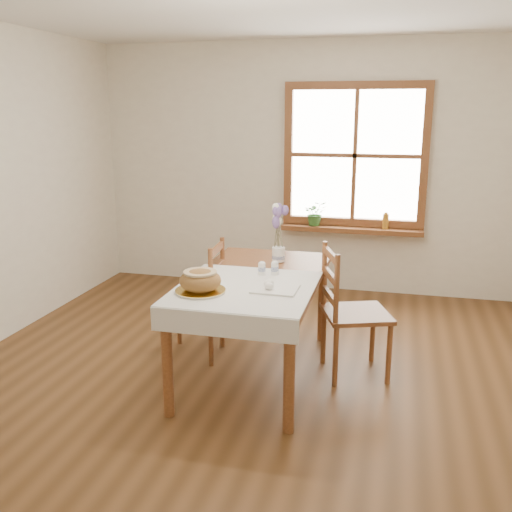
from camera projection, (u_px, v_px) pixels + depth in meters
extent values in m
plane|color=brown|center=(246.00, 390.00, 3.99)|extent=(5.00, 5.00, 0.00)
cube|color=white|center=(307.00, 169.00, 6.01)|extent=(4.50, 0.10, 2.60)
cube|color=brown|center=(358.00, 85.00, 5.65)|extent=(1.46, 0.08, 0.08)
cube|color=brown|center=(352.00, 222.00, 5.99)|extent=(1.46, 0.08, 0.08)
cube|color=brown|center=(289.00, 154.00, 5.98)|extent=(0.08, 0.08, 1.30)
cube|color=brown|center=(425.00, 157.00, 5.66)|extent=(0.08, 0.08, 1.30)
cube|color=brown|center=(355.00, 156.00, 5.82)|extent=(0.04, 0.06, 1.30)
cube|color=brown|center=(355.00, 156.00, 5.82)|extent=(1.30, 0.06, 0.04)
cube|color=white|center=(355.00, 155.00, 5.85)|extent=(1.30, 0.01, 1.30)
cube|color=brown|center=(351.00, 230.00, 5.96)|extent=(1.46, 0.20, 0.05)
cube|color=brown|center=(256.00, 280.00, 4.09)|extent=(0.90, 1.60, 0.05)
cylinder|color=brown|center=(167.00, 365.00, 3.59)|extent=(0.07, 0.07, 0.70)
cylinder|color=brown|center=(289.00, 379.00, 3.40)|extent=(0.07, 0.07, 0.70)
cylinder|color=brown|center=(233.00, 294.00, 4.97)|extent=(0.07, 0.07, 0.70)
cylinder|color=brown|center=(322.00, 301.00, 4.79)|extent=(0.07, 0.07, 0.70)
cube|color=white|center=(245.00, 288.00, 3.80)|extent=(0.91, 0.99, 0.01)
cylinder|color=white|center=(201.00, 291.00, 3.70)|extent=(0.34, 0.34, 0.02)
ellipsoid|color=olive|center=(200.00, 279.00, 3.68)|extent=(0.27, 0.27, 0.15)
cube|color=white|center=(275.00, 289.00, 3.74)|extent=(0.29, 0.25, 0.01)
cylinder|color=white|center=(275.00, 268.00, 4.08)|extent=(0.07, 0.07, 0.10)
cylinder|color=white|center=(262.00, 268.00, 4.08)|extent=(0.07, 0.07, 0.10)
cylinder|color=white|center=(278.00, 255.00, 4.45)|extent=(0.12, 0.12, 0.11)
imported|color=#346A2A|center=(315.00, 216.00, 6.01)|extent=(0.30, 0.32, 0.20)
cylinder|color=#B67921|center=(386.00, 220.00, 5.85)|extent=(0.07, 0.07, 0.17)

